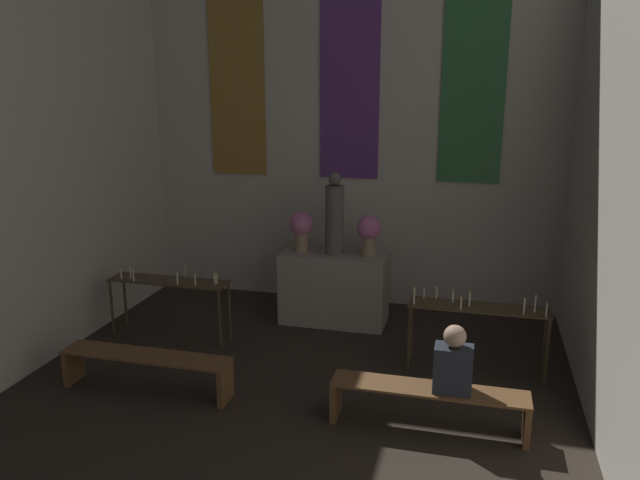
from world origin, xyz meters
The scene contains 10 objects.
wall_back centered at (0.00, 10.18, 3.01)m, with size 6.34×0.16×5.96m.
altar centered at (0.00, 9.19, 0.50)m, with size 1.45×0.66×0.99m.
statue centered at (0.00, 9.19, 1.51)m, with size 0.26×0.26×1.12m.
flower_vase_left centered at (-0.47, 9.19, 1.33)m, with size 0.33×0.33×0.56m.
flower_vase_right centered at (0.47, 9.19, 1.33)m, with size 0.33×0.33×0.56m.
candle_rack_left centered at (-1.94, 8.10, 0.70)m, with size 1.58×0.38×0.97m.
candle_rack_right centered at (1.94, 8.10, 0.70)m, with size 1.58×0.38×1.00m.
pew_back_left centered at (-1.52, 6.70, 0.32)m, with size 1.89×0.36×0.44m.
pew_back_right centered at (1.52, 6.70, 0.32)m, with size 1.89×0.36×0.44m.
person_seated centered at (1.73, 6.70, 0.73)m, with size 0.36×0.24×0.67m.
Camera 1 is at (1.85, 1.16, 3.32)m, focal length 35.00 mm.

